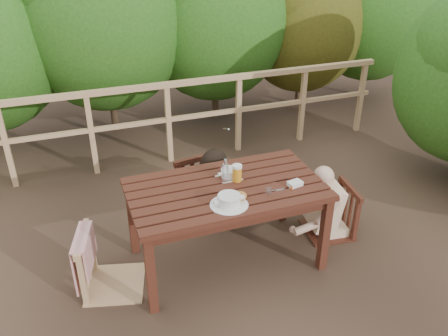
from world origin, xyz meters
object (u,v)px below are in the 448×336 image
object	(u,v)px
diner_right	(336,178)
beer_glass	(237,174)
chair_far	(207,168)
soup_near	(229,201)
soup_far	(230,173)
woman	(207,161)
tumbler	(269,192)
chair_left	(109,238)
butter_tub	(295,184)
bottle	(225,172)
table	(226,225)
chair_right	(332,191)
bread_roll	(239,196)

from	to	relation	value
diner_right	beer_glass	xyz separation A→B (m)	(-0.98, 0.00, 0.23)
chair_far	soup_near	distance (m)	1.06
diner_right	soup_far	xyz separation A→B (m)	(-1.01, 0.09, 0.19)
woman	tumbler	distance (m)	1.04
chair_left	butter_tub	bearing A→B (deg)	-82.02
soup_near	bottle	xyz separation A→B (m)	(0.09, 0.33, 0.06)
bottle	butter_tub	xyz separation A→B (m)	(0.52, -0.25, -0.09)
soup_far	bottle	bearing A→B (deg)	-129.78
diner_right	bottle	size ratio (longest dim) A/B	5.14
chair_left	bottle	bearing A→B (deg)	-71.41
bottle	butter_tub	size ratio (longest dim) A/B	1.94
bottle	table	bearing A→B (deg)	-104.78
chair_far	diner_right	size ratio (longest dim) A/B	0.88
woman	diner_right	size ratio (longest dim) A/B	0.99
butter_tub	table	bearing A→B (deg)	149.68
chair_right	tumbler	world-z (taller)	chair_right
chair_far	butter_tub	world-z (taller)	chair_far
tumbler	chair_far	bearing A→B (deg)	101.21
woman	butter_tub	bearing A→B (deg)	104.53
table	bread_roll	distance (m)	0.46
woman	bottle	bearing A→B (deg)	73.85
woman	butter_tub	xyz separation A→B (m)	(0.45, -0.95, 0.18)
table	woman	size ratio (longest dim) A/B	1.37
chair_far	chair_left	bearing A→B (deg)	-155.36
chair_far	woman	size ratio (longest dim) A/B	0.89
soup_far	bottle	world-z (taller)	bottle
bottle	butter_tub	distance (m)	0.58
chair_left	tumbler	distance (m)	1.31
chair_far	chair_right	distance (m)	1.21
diner_right	soup_near	xyz separation A→B (m)	(-1.17, -0.32, 0.20)
woman	diner_right	xyz separation A→B (m)	(1.01, -0.72, 0.01)
table	bottle	size ratio (longest dim) A/B	6.97
table	woman	xyz separation A→B (m)	(0.08, 0.78, 0.21)
chair_left	soup_far	size ratio (longest dim) A/B	3.94
chair_far	chair_right	xyz separation A→B (m)	(0.98, -0.70, -0.07)
bottle	tumbler	bearing A→B (deg)	-48.65
beer_glass	tumbler	world-z (taller)	beer_glass
chair_left	bread_roll	bearing A→B (deg)	-87.11
soup_far	bread_roll	xyz separation A→B (m)	(-0.06, -0.36, -0.00)
chair_far	tumbler	world-z (taller)	chair_far
tumbler	beer_glass	bearing A→B (deg)	118.70
bread_roll	butter_tub	size ratio (longest dim) A/B	1.11
soup_near	bottle	size ratio (longest dim) A/B	1.30
beer_glass	tumbler	bearing A→B (deg)	-61.30
woman	bread_roll	size ratio (longest dim) A/B	8.89
diner_right	soup_far	bearing A→B (deg)	91.65
diner_right	beer_glass	bearing A→B (deg)	96.72
chair_left	beer_glass	size ratio (longest dim) A/B	6.10
table	soup_far	bearing A→B (deg)	60.14
bread_roll	diner_right	bearing A→B (deg)	14.05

